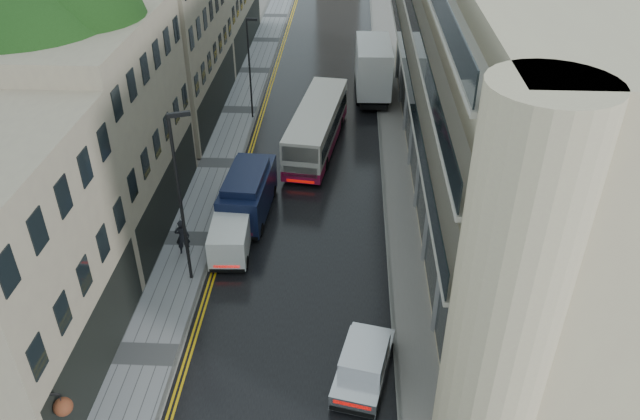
# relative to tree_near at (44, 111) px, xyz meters

# --- Properties ---
(road) EXTENTS (9.00, 85.00, 0.02)m
(road) POSITION_rel_tree_near_xyz_m (12.50, 7.50, -6.94)
(road) COLOR black
(road) RESTS_ON ground
(left_sidewalk) EXTENTS (2.70, 85.00, 0.12)m
(left_sidewalk) POSITION_rel_tree_near_xyz_m (6.65, 7.50, -6.89)
(left_sidewalk) COLOR gray
(left_sidewalk) RESTS_ON ground
(right_sidewalk) EXTENTS (1.80, 85.00, 0.12)m
(right_sidewalk) POSITION_rel_tree_near_xyz_m (17.90, 7.50, -6.89)
(right_sidewalk) COLOR slate
(right_sidewalk) RESTS_ON ground
(old_shop_row) EXTENTS (4.50, 56.00, 12.00)m
(old_shop_row) POSITION_rel_tree_near_xyz_m (3.05, 10.00, -0.95)
(old_shop_row) COLOR gray
(old_shop_row) RESTS_ON ground
(modern_block) EXTENTS (8.00, 40.00, 14.00)m
(modern_block) POSITION_rel_tree_near_xyz_m (22.80, 6.00, 0.05)
(modern_block) COLOR beige
(modern_block) RESTS_ON ground
(tree_near) EXTENTS (10.56, 10.56, 13.89)m
(tree_near) POSITION_rel_tree_near_xyz_m (0.00, 0.00, 0.00)
(tree_near) COLOR black
(tree_near) RESTS_ON ground
(tree_far) EXTENTS (9.24, 9.24, 12.46)m
(tree_far) POSITION_rel_tree_near_xyz_m (0.30, 13.00, -0.72)
(tree_far) COLOR black
(tree_far) RESTS_ON ground
(cream_bus) EXTENTS (3.83, 10.88, 2.90)m
(cream_bus) POSITION_rel_tree_near_xyz_m (11.24, 7.35, -5.47)
(cream_bus) COLOR beige
(cream_bus) RESTS_ON road
(white_lorry) EXTENTS (2.73, 8.46, 4.41)m
(white_lorry) POSITION_rel_tree_near_xyz_m (15.47, 17.47, -4.72)
(white_lorry) COLOR silver
(white_lorry) RESTS_ON road
(silver_hatchback) EXTENTS (2.67, 4.45, 1.56)m
(silver_hatchback) POSITION_rel_tree_near_xyz_m (14.54, -11.07, -6.15)
(silver_hatchback) COLOR #B0B0B5
(silver_hatchback) RESTS_ON road
(white_van) EXTENTS (2.03, 4.37, 1.94)m
(white_van) POSITION_rel_tree_near_xyz_m (8.20, -3.06, -5.95)
(white_van) COLOR white
(white_van) RESTS_ON road
(navy_van) EXTENTS (2.60, 5.75, 2.87)m
(navy_van) POSITION_rel_tree_near_xyz_m (8.20, -0.01, -5.49)
(navy_van) COLOR black
(navy_van) RESTS_ON road
(pedestrian) EXTENTS (0.80, 0.60, 1.97)m
(pedestrian) POSITION_rel_tree_near_xyz_m (6.58, -2.05, -5.84)
(pedestrian) COLOR black
(pedestrian) RESTS_ON left_sidewalk
(lamp_post_near) EXTENTS (0.98, 0.53, 8.61)m
(lamp_post_near) POSITION_rel_tree_near_xyz_m (7.37, -4.01, -2.52)
(lamp_post_near) COLOR black
(lamp_post_near) RESTS_ON left_sidewalk
(lamp_post_far) EXTENTS (0.83, 0.26, 7.21)m
(lamp_post_far) POSITION_rel_tree_near_xyz_m (7.77, 14.56, -3.22)
(lamp_post_far) COLOR black
(lamp_post_far) RESTS_ON left_sidewalk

